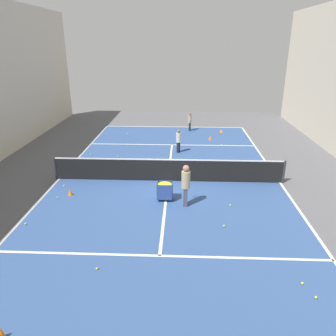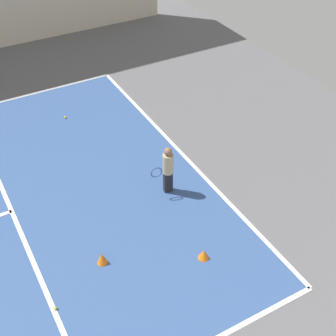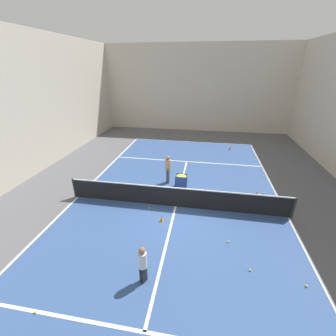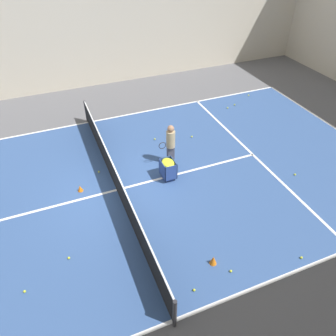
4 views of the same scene
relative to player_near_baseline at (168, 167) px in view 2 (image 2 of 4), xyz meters
name	(u,v)px [view 2 (image 2 of 4)]	position (x,y,z in m)	size (l,w,h in m)	color
line_baseline_near	(181,153)	(1.14, -1.05, -0.73)	(9.97, 0.10, 0.00)	white
line_service_near	(12,211)	(1.14, 3.49, -0.73)	(9.97, 0.10, 0.00)	white
player_near_baseline	(168,167)	(0.00, 0.00, 0.00)	(0.29, 0.60, 1.28)	black
training_cone_1	(204,254)	(-2.18, 0.36, -0.62)	(0.24, 0.24, 0.22)	orange
training_cone_3	(102,258)	(-1.28, 2.25, -0.60)	(0.22, 0.22, 0.26)	orange
tennis_ball_9	(65,117)	(4.25, 1.09, -0.70)	(0.07, 0.07, 0.07)	yellow
tennis_ball_14	(55,308)	(-1.87, 3.46, -0.70)	(0.07, 0.07, 0.07)	yellow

